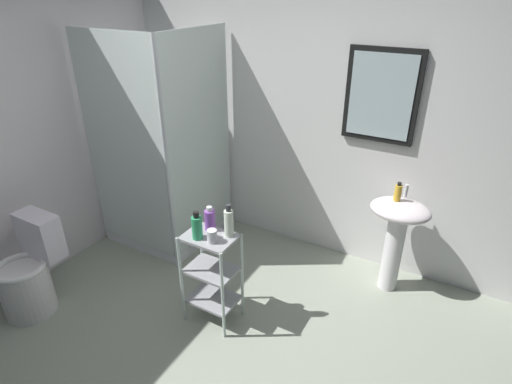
# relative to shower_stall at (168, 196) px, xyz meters

# --- Properties ---
(ground_plane) EXTENTS (4.20, 4.20, 0.02)m
(ground_plane) POSITION_rel_shower_stall_xyz_m (1.20, -1.22, -0.47)
(ground_plane) COLOR gray
(wall_back) EXTENTS (4.20, 0.14, 2.50)m
(wall_back) POSITION_rel_shower_stall_xyz_m (1.21, 0.63, 0.79)
(wall_back) COLOR silver
(wall_back) RESTS_ON ground_plane
(shower_stall) EXTENTS (0.92, 0.92, 2.00)m
(shower_stall) POSITION_rel_shower_stall_xyz_m (0.00, 0.00, 0.00)
(shower_stall) COLOR white
(shower_stall) RESTS_ON ground_plane
(pedestal_sink) EXTENTS (0.46, 0.37, 0.81)m
(pedestal_sink) POSITION_rel_shower_stall_xyz_m (2.09, 0.30, 0.12)
(pedestal_sink) COLOR white
(pedestal_sink) RESTS_ON ground_plane
(sink_faucet) EXTENTS (0.03, 0.03, 0.10)m
(sink_faucet) POSITION_rel_shower_stall_xyz_m (2.09, 0.42, 0.40)
(sink_faucet) COLOR silver
(sink_faucet) RESTS_ON pedestal_sink
(toilet) EXTENTS (0.37, 0.49, 0.76)m
(toilet) POSITION_rel_shower_stall_xyz_m (-0.28, -1.31, -0.15)
(toilet) COLOR white
(toilet) RESTS_ON ground_plane
(storage_cart) EXTENTS (0.38, 0.28, 0.74)m
(storage_cart) POSITION_rel_shower_stall_xyz_m (1.01, -0.72, -0.03)
(storage_cart) COLOR silver
(storage_cart) RESTS_ON ground_plane
(hand_soap_bottle) EXTENTS (0.05, 0.05, 0.15)m
(hand_soap_bottle) POSITION_rel_shower_stall_xyz_m (2.04, 0.32, 0.41)
(hand_soap_bottle) COLOR gold
(hand_soap_bottle) RESTS_ON pedestal_sink
(lotion_bottle_white) EXTENTS (0.06, 0.06, 0.24)m
(lotion_bottle_white) POSITION_rel_shower_stall_xyz_m (1.12, -0.64, 0.38)
(lotion_bottle_white) COLOR white
(lotion_bottle_white) RESTS_ON storage_cart
(body_wash_bottle_green) EXTENTS (0.07, 0.07, 0.21)m
(body_wash_bottle_green) POSITION_rel_shower_stall_xyz_m (0.95, -0.77, 0.37)
(body_wash_bottle_green) COLOR #2C9B61
(body_wash_bottle_green) RESTS_ON storage_cart
(conditioner_bottle_purple) EXTENTS (0.08, 0.08, 0.18)m
(conditioner_bottle_purple) POSITION_rel_shower_stall_xyz_m (0.96, -0.64, 0.36)
(conditioner_bottle_purple) COLOR purple
(conditioner_bottle_purple) RESTS_ON storage_cart
(rinse_cup) EXTENTS (0.07, 0.07, 0.09)m
(rinse_cup) POSITION_rel_shower_stall_xyz_m (1.07, -0.76, 0.32)
(rinse_cup) COLOR silver
(rinse_cup) RESTS_ON storage_cart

